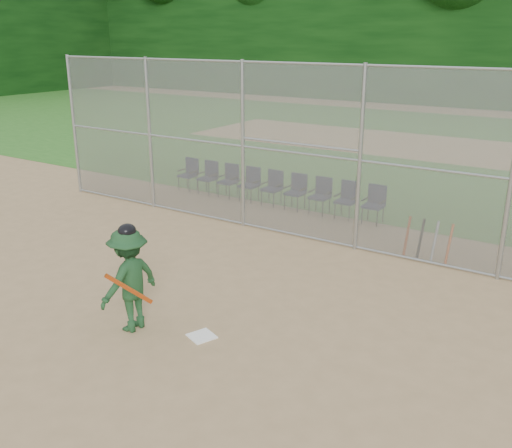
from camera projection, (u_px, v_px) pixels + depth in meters
The scene contains 17 objects.
ground at pixel (172, 329), 9.22m from camera, with size 100.00×100.00×0.00m, color tan.
grass_strip at pixel (460, 150), 23.54m from camera, with size 100.00×100.00×0.00m, color #2B681F.
dirt_patch_far at pixel (460, 150), 23.54m from camera, with size 24.00×24.00×0.00m, color tan.
backstop_fence at pixel (318, 152), 12.54m from camera, with size 16.09×0.09×4.00m.
treeline at pixel (488, 10), 23.39m from camera, with size 81.00×60.00×11.00m.
home_plate at pixel (202, 336), 8.99m from camera, with size 0.38×0.38×0.02m, color white.
batter_at_plate at pixel (129, 279), 8.99m from camera, with size 0.96×1.27×1.79m.
spare_bats at pixel (428, 240), 12.06m from camera, with size 0.96×0.40×0.83m.
chair_0 at pixel (188, 175), 17.35m from camera, with size 0.54×0.52×0.96m, color #0E1634, non-canonical shape.
chair_1 at pixel (207, 178), 16.96m from camera, with size 0.54×0.52×0.96m, color #0E1634, non-canonical shape.
chair_2 at pixel (228, 181), 16.58m from camera, with size 0.54×0.52×0.96m, color #0E1634, non-canonical shape.
chair_3 at pixel (249, 185), 16.19m from camera, with size 0.54×0.52×0.96m, color #0E1634, non-canonical shape.
chair_4 at pixel (271, 188), 15.80m from camera, with size 0.54×0.52×0.96m, color #0E1634, non-canonical shape.
chair_5 at pixel (295, 192), 15.41m from camera, with size 0.54×0.52×0.96m, color #0E1634, non-canonical shape.
chair_6 at pixel (320, 196), 15.03m from camera, with size 0.54×0.52×0.96m, color #0E1634, non-canonical shape.
chair_7 at pixel (346, 201), 14.64m from camera, with size 0.54×0.52×0.96m, color #0E1634, non-canonical shape.
chair_8 at pixel (373, 205), 14.25m from camera, with size 0.54×0.52×0.96m, color #0E1634, non-canonical shape.
Camera 1 is at (5.62, -6.14, 4.53)m, focal length 40.00 mm.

